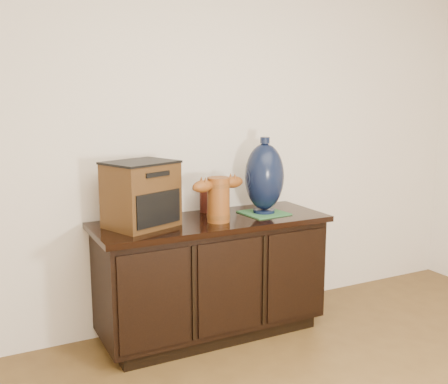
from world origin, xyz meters
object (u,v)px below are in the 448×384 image
sideboard (211,276)px  terracotta_vessel (218,197)px  lamp_base (264,177)px  spray_can (205,198)px  tv_radio (141,194)px

sideboard → terracotta_vessel: size_ratio=3.79×
lamp_base → spray_can: size_ratio=2.53×
sideboard → terracotta_vessel: terracotta_vessel is taller
spray_can → terracotta_vessel: bearing=-97.5°
sideboard → tv_radio: bearing=177.0°
sideboard → tv_radio: (-0.44, 0.02, 0.56)m
spray_can → lamp_base: bearing=-33.1°
sideboard → tv_radio: tv_radio is taller
terracotta_vessel → tv_radio: (-0.45, 0.10, 0.04)m
sideboard → spray_can: spray_can is taller
tv_radio → lamp_base: bearing=-24.2°
spray_can → tv_radio: bearing=-159.9°
sideboard → lamp_base: bearing=-1.6°
tv_radio → terracotta_vessel: bearing=-34.1°
sideboard → terracotta_vessel: (0.01, -0.08, 0.52)m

